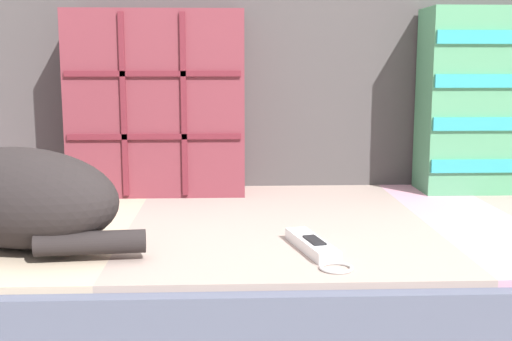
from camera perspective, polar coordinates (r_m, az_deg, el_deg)
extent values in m
cube|color=#4C5166|center=(1.29, -2.26, -8.37)|extent=(1.90, 0.86, 0.18)
cube|color=tan|center=(1.27, -14.73, -4.33)|extent=(0.18, 0.78, 0.01)
cube|color=gray|center=(1.25, -6.49, -4.36)|extent=(0.18, 0.78, 0.01)
cube|color=gray|center=(1.25, 1.91, -4.31)|extent=(0.18, 0.78, 0.01)
cube|color=gray|center=(1.27, 10.14, -4.16)|extent=(0.18, 0.78, 0.01)
cube|color=#C6899E|center=(1.33, 17.87, -3.94)|extent=(0.18, 0.78, 0.01)
cube|color=#474242|center=(1.60, -2.39, 8.39)|extent=(1.90, 0.14, 0.53)
cube|color=brown|center=(1.46, -8.73, 5.90)|extent=(0.39, 0.13, 0.41)
cube|color=maroon|center=(1.40, -8.96, 2.99)|extent=(0.37, 0.01, 0.01)
cube|color=maroon|center=(1.41, -11.65, 5.68)|extent=(0.01, 0.01, 0.39)
cube|color=maroon|center=(1.39, -9.10, 8.50)|extent=(0.37, 0.01, 0.01)
cube|color=maroon|center=(1.39, -6.38, 5.78)|extent=(0.01, 0.01, 0.39)
cube|color=#4C9366|center=(1.59, 21.38, 5.79)|extent=(0.39, 0.13, 0.42)
ellipsoid|color=black|center=(1.09, -20.38, -2.25)|extent=(0.41, 0.32, 0.16)
cylinder|color=black|center=(0.99, -14.42, -6.24)|extent=(0.16, 0.05, 0.04)
cube|color=white|center=(1.02, 5.03, -6.58)|extent=(0.07, 0.16, 0.02)
cube|color=black|center=(1.01, 5.28, -6.18)|extent=(0.03, 0.06, 0.00)
cube|color=black|center=(1.09, 3.64, -5.55)|extent=(0.03, 0.02, 0.02)
torus|color=silver|center=(0.94, 7.22, -8.56)|extent=(0.06, 0.06, 0.01)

